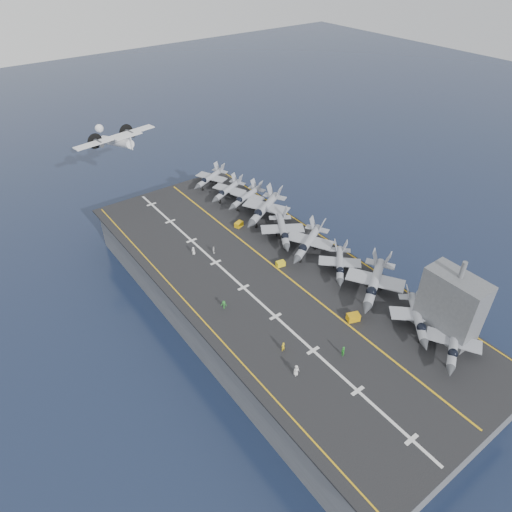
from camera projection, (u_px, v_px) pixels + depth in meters
ground at (267, 314)px, 97.43m from camera, size 500.00×500.00×0.00m
hull at (267, 296)px, 94.46m from camera, size 36.00×90.00×10.00m
flight_deck at (268, 277)px, 91.37m from camera, size 38.00×92.00×0.40m
foul_line at (280, 270)px, 92.68m from camera, size 0.35×90.00×0.02m
landing_centerline at (243, 287)px, 88.37m from camera, size 0.50×90.00×0.02m
deck_edge_port at (194, 311)px, 83.11m from camera, size 0.25×90.00×0.02m
deck_edge_stbd at (334, 244)px, 100.10m from camera, size 0.25×90.00×0.02m
island_superstructure at (453, 299)px, 74.58m from camera, size 5.00×10.00×15.00m
fighter_jet_0 at (454, 342)px, 73.88m from camera, size 15.71×14.10×4.55m
fighter_jet_1 at (418, 316)px, 78.58m from camera, size 15.85×16.20×4.73m
fighter_jet_2 at (375, 282)px, 85.38m from camera, size 19.62×17.81×5.67m
fighter_jet_3 at (340, 263)px, 91.00m from camera, size 15.01×15.05×4.43m
fighter_jet_4 at (308, 241)px, 96.46m from camera, size 18.00×15.92×5.23m
fighter_jet_5 at (283, 230)px, 100.33m from camera, size 15.73×17.26×4.99m
fighter_jet_6 at (265, 208)px, 107.34m from camera, size 19.75×17.55×5.73m
fighter_jet_7 at (246, 196)px, 112.83m from camera, size 15.49×12.89×4.60m
fighter_jet_8 at (228, 190)px, 115.84m from camera, size 15.18×13.00×4.45m
tow_cart_a at (353, 317)px, 80.83m from camera, size 2.57×2.13×1.32m
tow_cart_b at (281, 264)px, 93.65m from camera, size 1.95×1.46×1.06m
tow_cart_c at (239, 224)px, 105.66m from camera, size 2.24×1.79×1.17m
crew_0 at (296, 370)px, 70.83m from camera, size 1.35×1.00×2.07m
crew_1 at (283, 347)px, 74.88m from camera, size 1.14×0.77×1.87m
crew_3 at (224, 305)px, 83.18m from camera, size 1.21×1.22×1.71m
crew_4 at (214, 250)px, 96.96m from camera, size 1.21×1.19×1.70m
crew_5 at (193, 251)px, 96.67m from camera, size 1.18×1.29×1.79m
crew_6 at (343, 351)px, 74.05m from camera, size 0.99×1.28×1.90m
transport_plane at (116, 142)px, 112.60m from camera, size 23.28×17.56×5.05m
fighter_jet_9 at (210, 177)px, 121.34m from camera, size 15.18×13.00×4.45m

